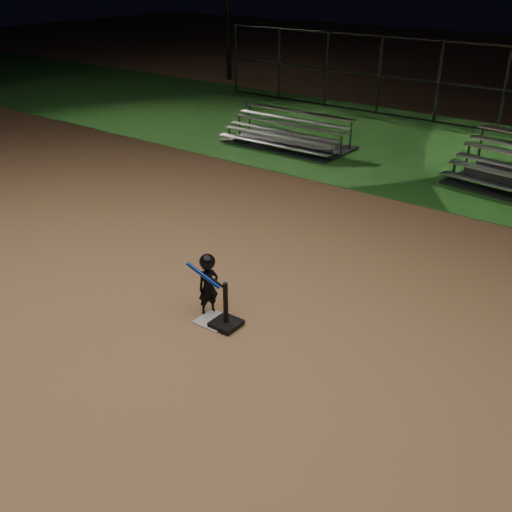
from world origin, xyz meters
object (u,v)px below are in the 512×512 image
Objects in this scene: home_plate at (214,321)px; child_batter at (208,283)px; batting_tee at (226,318)px; bleacher_left at (287,139)px.

child_batter reaches higher than home_plate.
batting_tee is (0.23, 0.00, 0.13)m from home_plate.
child_batter is at bearing 163.26° from batting_tee.
home_plate is at bearing -62.57° from bleacher_left.
bleacher_left is (-4.04, 7.94, -0.33)m from child_batter.
child_batter is at bearing -63.34° from bleacher_left.
batting_tee is 0.58m from child_batter.
home_plate is 0.13× the size of bleacher_left.
bleacher_left reaches higher than batting_tee.
bleacher_left is at bearing 50.18° from child_batter.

